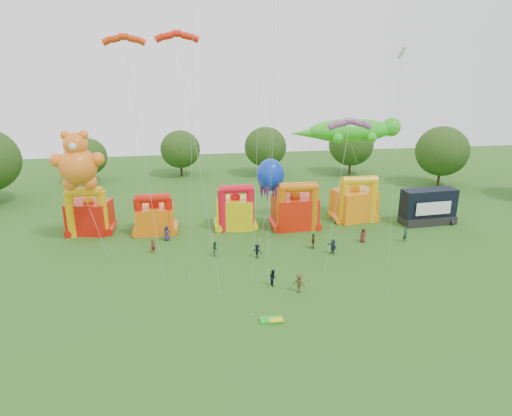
{
  "coord_description": "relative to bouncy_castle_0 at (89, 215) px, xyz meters",
  "views": [
    {
      "loc": [
        -6.75,
        -30.94,
        22.05
      ],
      "look_at": [
        0.53,
        18.0,
        5.89
      ],
      "focal_mm": 32.0,
      "sensor_mm": 36.0,
      "label": 1
    }
  ],
  "objects": [
    {
      "name": "spectator_3",
      "position": [
        20.76,
        -11.38,
        -1.66
      ],
      "size": [
        1.24,
        0.99,
        1.68
      ],
      "primitive_type": "imported",
      "rotation": [
        0.0,
        0.0,
        2.75
      ],
      "color": "black",
      "rests_on": "ground"
    },
    {
      "name": "spectator_4",
      "position": [
        27.94,
        -9.6,
        -1.55
      ],
      "size": [
        0.81,
        1.21,
        1.91
      ],
      "primitive_type": "imported",
      "rotation": [
        0.0,
        0.0,
        4.38
      ],
      "color": "#3B3017",
      "rests_on": "ground"
    },
    {
      "name": "diamond_kites",
      "position": [
        21.58,
        -13.98,
        14.37
      ],
      "size": [
        22.07,
        19.36,
        43.77
      ],
      "color": "red",
      "rests_on": "ground"
    },
    {
      "name": "spectator_6",
      "position": [
        34.68,
        -8.62,
        -1.57
      ],
      "size": [
        0.92,
        0.6,
        1.88
      ],
      "primitive_type": "imported",
      "rotation": [
        0.0,
        0.0,
        6.28
      ],
      "color": "#542218",
      "rests_on": "ground"
    },
    {
      "name": "spectator_2",
      "position": [
        15.96,
        -10.14,
        -1.6
      ],
      "size": [
        0.72,
        0.91,
        1.81
      ],
      "primitive_type": "imported",
      "rotation": [
        0.0,
        0.0,
        1.61
      ],
      "color": "#1B4423",
      "rests_on": "ground"
    },
    {
      "name": "tree_ring",
      "position": [
        18.99,
        -28.06,
        3.76
      ],
      "size": [
        125.54,
        127.67,
        12.07
      ],
      "color": "#352314",
      "rests_on": "ground"
    },
    {
      "name": "spectator_1",
      "position": [
        8.68,
        -8.16,
        -1.63
      ],
      "size": [
        0.76,
        0.71,
        1.74
      ],
      "primitive_type": "imported",
      "rotation": [
        0.0,
        0.0,
        0.63
      ],
      "color": "maroon",
      "rests_on": "ground"
    },
    {
      "name": "spectator_0",
      "position": [
        10.14,
        -4.37,
        -1.51
      ],
      "size": [
        1.06,
        0.78,
        1.98
      ],
      "primitive_type": "imported",
      "rotation": [
        0.0,
        0.0,
        0.17
      ],
      "color": "#2D2742",
      "rests_on": "ground"
    },
    {
      "name": "bouncy_castle_0",
      "position": [
        0.0,
        0.0,
        0.0
      ],
      "size": [
        5.95,
        5.17,
        6.6
      ],
      "color": "red",
      "rests_on": "ground"
    },
    {
      "name": "stage_trailer",
      "position": [
        46.25,
        -3.13,
        -0.12
      ],
      "size": [
        7.82,
        3.44,
        4.96
      ],
      "color": "black",
      "rests_on": "ground"
    },
    {
      "name": "folded_kite_bundle",
      "position": [
        20.02,
        -25.02,
        -2.37
      ],
      "size": [
        2.03,
        1.15,
        0.31
      ],
      "color": "green",
      "rests_on": "ground"
    },
    {
      "name": "parafoil_kites",
      "position": [
        14.66,
        -13.28,
        9.18
      ],
      "size": [
        28.07,
        12.3,
        25.57
      ],
      "color": "red",
      "rests_on": "ground"
    },
    {
      "name": "bouncy_castle_1",
      "position": [
        8.56,
        -1.3,
        -0.34
      ],
      "size": [
        4.92,
        3.96,
        5.68
      ],
      "color": "orange",
      "rests_on": "ground"
    },
    {
      "name": "bouncy_castle_3",
      "position": [
        27.41,
        -2.1,
        0.05
      ],
      "size": [
        5.94,
        4.89,
        6.76
      ],
      "color": "red",
      "rests_on": "ground"
    },
    {
      "name": "bouncy_castle_4",
      "position": [
        36.57,
        -0.19,
        0.07
      ],
      "size": [
        6.41,
        5.61,
        6.79
      ],
      "color": "orange",
      "rests_on": "ground"
    },
    {
      "name": "ground",
      "position": [
        20.2,
        -28.68,
        -2.5
      ],
      "size": [
        160.0,
        160.0,
        0.0
      ],
      "primitive_type": "plane",
      "color": "#315B19",
      "rests_on": "ground"
    },
    {
      "name": "bouncy_castle_2",
      "position": [
        19.33,
        -1.07,
        -0.07
      ],
      "size": [
        5.36,
        4.53,
        6.4
      ],
      "color": "#D9C80B",
      "rests_on": "ground"
    },
    {
      "name": "spectator_5",
      "position": [
        29.8,
        -11.57,
        -1.59
      ],
      "size": [
        1.01,
        1.78,
        1.83
      ],
      "primitive_type": "imported",
      "rotation": [
        0.0,
        0.0,
        5.01
      ],
      "color": "#24293D",
      "rests_on": "ground"
    },
    {
      "name": "gecko_kite",
      "position": [
        35.73,
        -2.21,
        6.84
      ],
      "size": [
        15.27,
        7.04,
        14.72
      ],
      "color": "green",
      "rests_on": "ground"
    },
    {
      "name": "spectator_9",
      "position": [
        23.65,
        -20.15,
        -1.53
      ],
      "size": [
        1.44,
        1.35,
        1.95
      ],
      "primitive_type": "imported",
      "rotation": [
        0.0,
        0.0,
        2.47
      ],
      "color": "#42351A",
      "rests_on": "ground"
    },
    {
      "name": "spectator_7",
      "position": [
        40.03,
        -9.25,
        -1.51
      ],
      "size": [
        0.86,
        0.77,
        1.98
      ],
      "primitive_type": "imported",
      "rotation": [
        0.0,
        0.0,
        0.52
      ],
      "color": "#173B2B",
      "rests_on": "ground"
    },
    {
      "name": "spectator_8",
      "position": [
        21.34,
        -18.33,
        -1.64
      ],
      "size": [
        0.81,
        0.95,
        1.72
      ],
      "primitive_type": "imported",
      "rotation": [
        0.0,
        0.0,
        1.78
      ],
      "color": "black",
      "rests_on": "ground"
    },
    {
      "name": "teddy_bear_kite",
      "position": [
        0.99,
        -4.82,
        4.68
      ],
      "size": [
        6.47,
        6.82,
        14.31
      ],
      "color": "orange",
      "rests_on": "ground"
    },
    {
      "name": "octopus_kite",
      "position": [
        23.65,
        -1.85,
        1.94
      ],
      "size": [
        4.38,
        8.13,
        9.45
      ],
      "color": "#0C33BB",
      "rests_on": "ground"
    }
  ]
}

